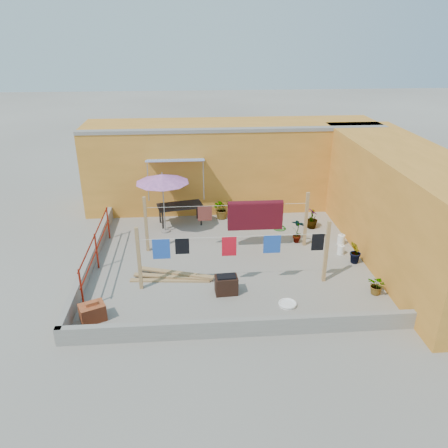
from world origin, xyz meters
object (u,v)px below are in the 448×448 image
at_px(brazier, 226,285).
at_px(water_jug_b, 341,240).
at_px(water_jug_a, 341,250).
at_px(white_basin, 287,304).
at_px(patio_umbrella, 162,179).
at_px(plant_back_a, 222,208).
at_px(brick_stack, 93,312).
at_px(green_hose, 279,228).
at_px(outdoor_table, 180,207).

height_order(brazier, water_jug_b, brazier).
bearing_deg(water_jug_a, white_basin, -130.51).
bearing_deg(brazier, white_basin, -24.68).
distance_m(patio_umbrella, plant_back_a, 2.75).
xyz_separation_m(brick_stack, brazier, (3.28, 0.92, 0.04)).
bearing_deg(brazier, green_hose, 60.79).
relative_size(white_basin, water_jug_b, 1.25).
distance_m(water_jug_a, green_hose, 2.52).
bearing_deg(brick_stack, outdoor_table, 69.87).
bearing_deg(white_basin, outdoor_table, 117.55).
height_order(outdoor_table, white_basin, outdoor_table).
xyz_separation_m(brick_stack, water_jug_b, (7.22, 3.48, -0.05)).
bearing_deg(plant_back_a, brazier, -92.99).
relative_size(brick_stack, green_hose, 1.54).
relative_size(brick_stack, plant_back_a, 0.91).
xyz_separation_m(water_jug_a, water_jug_b, (0.23, 0.66, 0.02)).
bearing_deg(water_jug_a, water_jug_b, 71.20).
xyz_separation_m(white_basin, water_jug_a, (2.22, 2.59, 0.11)).
distance_m(water_jug_a, plant_back_a, 4.65).
xyz_separation_m(white_basin, water_jug_b, (2.44, 3.26, 0.12)).
xyz_separation_m(water_jug_a, green_hose, (-1.53, 2.01, -0.12)).
xyz_separation_m(outdoor_table, brazier, (1.26, -4.60, -0.40)).
xyz_separation_m(patio_umbrella, brick_stack, (-1.50, -4.90, -1.69)).
bearing_deg(brick_stack, plant_back_a, 59.14).
relative_size(patio_umbrella, water_jug_a, 6.32).
bearing_deg(plant_back_a, patio_umbrella, -153.23).
height_order(outdoor_table, green_hose, outdoor_table).
distance_m(patio_umbrella, water_jug_a, 6.13).
distance_m(water_jug_b, green_hose, 2.21).
height_order(brick_stack, water_jug_a, brick_stack).
relative_size(white_basin, water_jug_a, 1.38).
bearing_deg(plant_back_a, water_jug_a, -41.97).
relative_size(outdoor_table, water_jug_b, 4.53).
distance_m(water_jug_b, plant_back_a, 4.42).
distance_m(white_basin, water_jug_b, 4.07).
height_order(brick_stack, water_jug_b, brick_stack).
height_order(brick_stack, white_basin, brick_stack).
xyz_separation_m(patio_umbrella, white_basin, (3.28, -4.67, -1.87)).
bearing_deg(patio_umbrella, water_jug_b, -13.86).
height_order(water_jug_a, water_jug_b, water_jug_b).
distance_m(outdoor_table, water_jug_a, 5.68).
relative_size(brazier, plant_back_a, 0.78).
bearing_deg(brick_stack, patio_umbrella, 72.98).
height_order(water_jug_a, green_hose, water_jug_a).
height_order(brick_stack, green_hose, brick_stack).
relative_size(brazier, water_jug_a, 1.81).
bearing_deg(brazier, plant_back_a, 87.01).
bearing_deg(water_jug_b, plant_back_a, 146.42).
bearing_deg(white_basin, patio_umbrella, 125.08).
distance_m(white_basin, plant_back_a, 5.84).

